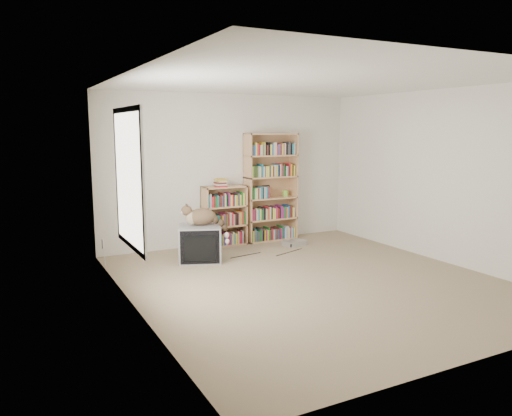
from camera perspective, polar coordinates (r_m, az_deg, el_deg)
name	(u,v)px	position (r m, az deg, el deg)	size (l,w,h in m)	color
floor	(312,281)	(6.50, 6.40, -8.29)	(4.50, 5.00, 0.01)	gray
wall_back	(230,170)	(8.43, -2.95, 4.39)	(4.50, 0.02, 2.50)	silver
wall_front	(488,214)	(4.42, 24.99, -0.67)	(4.50, 0.02, 2.50)	silver
wall_left	(133,195)	(5.33, -13.90, 1.45)	(0.02, 5.00, 2.50)	silver
wall_right	(443,176)	(7.73, 20.61, 3.41)	(0.02, 5.00, 2.50)	silver
ceiling	(315,81)	(6.23, 6.81, 14.22)	(4.50, 5.00, 0.02)	white
window	(129,179)	(5.51, -14.33, 3.24)	(0.02, 1.22, 1.52)	white
crt_tv	(200,243)	(7.41, -6.43, -4.02)	(0.76, 0.73, 0.53)	gray
cat	(205,219)	(7.36, -5.87, -1.28)	(0.65, 0.57, 0.54)	#3A2718
bookcase_tall	(270,190)	(8.65, 1.67, 2.06)	(0.93, 0.30, 1.86)	tan
bookcase_short	(224,218)	(8.32, -3.68, -1.13)	(0.73, 0.30, 1.00)	tan
book_stack	(221,183)	(8.16, -4.05, 2.90)	(0.18, 0.24, 0.13)	red
green_mug	(285,193)	(8.78, 3.34, 1.70)	(0.10, 0.10, 0.11)	#7DC337
framed_print	(266,191)	(8.70, 1.13, 1.96)	(0.15, 0.01, 0.20)	black
dvd_player	(294,243)	(8.40, 4.42, -3.99)	(0.35, 0.25, 0.08)	#B6B7BC
wall_outlet	(103,244)	(7.38, -17.11, -3.97)	(0.01, 0.08, 0.13)	silver
floor_cables	(265,256)	(7.65, 0.98, -5.54)	(1.20, 0.70, 0.01)	black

